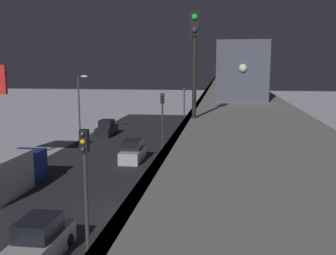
{
  "coord_description": "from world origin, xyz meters",
  "views": [
    {
      "loc": [
        -5.24,
        22.33,
        8.88
      ],
      "look_at": [
        0.8,
        -21.41,
        1.93
      ],
      "focal_mm": 42.53,
      "sensor_mm": 36.0,
      "label": 1
    }
  ],
  "objects_px": {
    "subway_train": "(231,67)",
    "sedan_silver": "(39,243)",
    "rail_signal": "(195,46)",
    "sedan_silver_2": "(133,152)",
    "traffic_light_far": "(184,99)",
    "sedan_black": "(107,129)",
    "traffic_light_near": "(86,184)",
    "box_truck": "(8,174)",
    "traffic_light_mid": "(162,118)"
  },
  "relations": [
    {
      "from": "sedan_silver_2",
      "to": "box_truck",
      "type": "xyz_separation_m",
      "value": [
        6.6,
        10.28,
        0.55
      ]
    },
    {
      "from": "sedan_black",
      "to": "traffic_light_far",
      "type": "height_order",
      "value": "traffic_light_far"
    },
    {
      "from": "subway_train",
      "to": "sedan_silver",
      "type": "distance_m",
      "value": 44.5
    },
    {
      "from": "subway_train",
      "to": "rail_signal",
      "type": "distance_m",
      "value": 43.96
    },
    {
      "from": "traffic_light_near",
      "to": "rail_signal",
      "type": "bearing_deg",
      "value": -172.85
    },
    {
      "from": "rail_signal",
      "to": "sedan_silver_2",
      "type": "relative_size",
      "value": 0.96
    },
    {
      "from": "traffic_light_near",
      "to": "traffic_light_far",
      "type": "distance_m",
      "value": 40.6
    },
    {
      "from": "box_truck",
      "to": "traffic_light_mid",
      "type": "bearing_deg",
      "value": -134.4
    },
    {
      "from": "traffic_light_mid",
      "to": "traffic_light_far",
      "type": "height_order",
      "value": "same"
    },
    {
      "from": "subway_train",
      "to": "traffic_light_mid",
      "type": "relative_size",
      "value": 11.57
    },
    {
      "from": "subway_train",
      "to": "box_truck",
      "type": "distance_m",
      "value": 38.07
    },
    {
      "from": "sedan_silver_2",
      "to": "traffic_light_far",
      "type": "relative_size",
      "value": 0.65
    },
    {
      "from": "sedan_silver",
      "to": "subway_train",
      "type": "bearing_deg",
      "value": 77.77
    },
    {
      "from": "sedan_silver_2",
      "to": "sedan_black",
      "type": "relative_size",
      "value": 0.89
    },
    {
      "from": "rail_signal",
      "to": "sedan_silver",
      "type": "relative_size",
      "value": 0.87
    },
    {
      "from": "sedan_silver_2",
      "to": "traffic_light_far",
      "type": "distance_m",
      "value": 20.22
    },
    {
      "from": "sedan_silver",
      "to": "traffic_light_far",
      "type": "relative_size",
      "value": 0.72
    },
    {
      "from": "subway_train",
      "to": "sedan_black",
      "type": "relative_size",
      "value": 15.76
    },
    {
      "from": "traffic_light_far",
      "to": "subway_train",
      "type": "bearing_deg",
      "value": -149.06
    },
    {
      "from": "subway_train",
      "to": "traffic_light_far",
      "type": "distance_m",
      "value": 8.66
    },
    {
      "from": "subway_train",
      "to": "traffic_light_near",
      "type": "relative_size",
      "value": 11.57
    },
    {
      "from": "box_truck",
      "to": "traffic_light_mid",
      "type": "distance_m",
      "value": 13.87
    },
    {
      "from": "box_truck",
      "to": "subway_train",
      "type": "bearing_deg",
      "value": -115.15
    },
    {
      "from": "sedan_black",
      "to": "box_truck",
      "type": "distance_m",
      "value": 23.35
    },
    {
      "from": "traffic_light_near",
      "to": "subway_train",
      "type": "bearing_deg",
      "value": -98.18
    },
    {
      "from": "rail_signal",
      "to": "sedan_silver",
      "type": "distance_m",
      "value": 11.38
    },
    {
      "from": "subway_train",
      "to": "rail_signal",
      "type": "relative_size",
      "value": 18.52
    },
    {
      "from": "box_truck",
      "to": "traffic_light_near",
      "type": "height_order",
      "value": "traffic_light_near"
    },
    {
      "from": "traffic_light_mid",
      "to": "rail_signal",
      "type": "bearing_deg",
      "value": 102.12
    },
    {
      "from": "sedan_silver_2",
      "to": "box_truck",
      "type": "relative_size",
      "value": 0.57
    },
    {
      "from": "traffic_light_near",
      "to": "traffic_light_far",
      "type": "bearing_deg",
      "value": -90.0
    },
    {
      "from": "sedan_black",
      "to": "sedan_silver",
      "type": "bearing_deg",
      "value": 101.2
    },
    {
      "from": "sedan_silver",
      "to": "sedan_silver_2",
      "type": "height_order",
      "value": "same"
    },
    {
      "from": "rail_signal",
      "to": "sedan_silver",
      "type": "bearing_deg",
      "value": -8.64
    },
    {
      "from": "sedan_silver_2",
      "to": "traffic_light_mid",
      "type": "height_order",
      "value": "traffic_light_mid"
    },
    {
      "from": "traffic_light_mid",
      "to": "traffic_light_far",
      "type": "bearing_deg",
      "value": -90.0
    },
    {
      "from": "rail_signal",
      "to": "sedan_silver_2",
      "type": "xyz_separation_m",
      "value": [
        7.15,
        -20.35,
        -8.78
      ]
    },
    {
      "from": "box_truck",
      "to": "traffic_light_mid",
      "type": "height_order",
      "value": "traffic_light_mid"
    },
    {
      "from": "rail_signal",
      "to": "box_truck",
      "type": "xyz_separation_m",
      "value": [
        13.75,
        -10.07,
        -8.23
      ]
    },
    {
      "from": "sedan_silver",
      "to": "box_truck",
      "type": "distance_m",
      "value": 11.16
    },
    {
      "from": "sedan_silver",
      "to": "sedan_black",
      "type": "height_order",
      "value": "same"
    },
    {
      "from": "subway_train",
      "to": "sedan_black",
      "type": "xyz_separation_m",
      "value": [
        15.68,
        10.48,
        -7.84
      ]
    },
    {
      "from": "rail_signal",
      "to": "sedan_black",
      "type": "bearing_deg",
      "value": -67.93
    },
    {
      "from": "sedan_black",
      "to": "traffic_light_far",
      "type": "xyz_separation_m",
      "value": [
        -9.3,
        -6.66,
        3.4
      ]
    },
    {
      "from": "rail_signal",
      "to": "traffic_light_near",
      "type": "xyz_separation_m",
      "value": [
        4.25,
        0.53,
        -5.38
      ]
    },
    {
      "from": "sedan_silver_2",
      "to": "traffic_light_near",
      "type": "distance_m",
      "value": 21.36
    },
    {
      "from": "sedan_black",
      "to": "traffic_light_near",
      "type": "height_order",
      "value": "traffic_light_near"
    },
    {
      "from": "subway_train",
      "to": "traffic_light_mid",
      "type": "bearing_deg",
      "value": 75.18
    },
    {
      "from": "rail_signal",
      "to": "sedan_silver_2",
      "type": "bearing_deg",
      "value": -70.65
    },
    {
      "from": "sedan_black",
      "to": "box_truck",
      "type": "relative_size",
      "value": 0.64
    }
  ]
}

